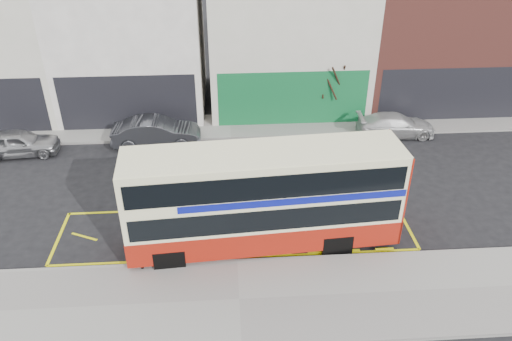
{
  "coord_description": "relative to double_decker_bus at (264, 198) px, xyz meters",
  "views": [
    {
      "loc": [
        -0.24,
        -14.38,
        12.45
      ],
      "look_at": [
        0.85,
        2.0,
        2.55
      ],
      "focal_mm": 35.0,
      "sensor_mm": 36.0,
      "label": 1
    }
  ],
  "objects": [
    {
      "name": "street_tree_right",
      "position": [
        4.6,
        10.68,
        0.93
      ],
      "size": [
        2.08,
        2.08,
        4.49
      ],
      "color": "#322016",
      "rests_on": "ground"
    },
    {
      "name": "bus_stop_post",
      "position": [
        -4.44,
        -1.31,
        -0.31
      ],
      "size": [
        0.68,
        0.12,
        2.73
      ],
      "rotation": [
        0.0,
        0.0,
        -0.01
      ],
      "color": "black",
      "rests_on": "pavement"
    },
    {
      "name": "terrace_left",
      "position": [
        -6.58,
        14.22,
        3.2
      ],
      "size": [
        8.0,
        8.01,
        11.8
      ],
      "color": "white",
      "rests_on": "ground"
    },
    {
      "name": "car_grey",
      "position": [
        -4.96,
        8.41,
        -1.37
      ],
      "size": [
        4.57,
        1.64,
        1.5
      ],
      "primitive_type": "imported",
      "rotation": [
        0.0,
        0.0,
        1.58
      ],
      "color": "#43454B",
      "rests_on": "ground"
    },
    {
      "name": "ground",
      "position": [
        -1.08,
        -0.77,
        -2.12
      ],
      "size": [
        120.0,
        120.0,
        0.0
      ],
      "primitive_type": "plane",
      "color": "black",
      "rests_on": "ground"
    },
    {
      "name": "pavement",
      "position": [
        -1.08,
        -3.07,
        -2.04
      ],
      "size": [
        40.0,
        4.0,
        0.15
      ],
      "primitive_type": "cube",
      "color": "gray",
      "rests_on": "ground"
    },
    {
      "name": "car_white",
      "position": [
        7.88,
        8.72,
        -1.51
      ],
      "size": [
        4.26,
        1.86,
        1.22
      ],
      "primitive_type": "imported",
      "rotation": [
        0.0,
        0.0,
        1.53
      ],
      "color": "silver",
      "rests_on": "ground"
    },
    {
      "name": "road_markings",
      "position": [
        -1.08,
        0.83,
        -2.11
      ],
      "size": [
        14.0,
        3.4,
        0.01
      ],
      "primitive_type": null,
      "color": "yellow",
      "rests_on": "ground"
    },
    {
      "name": "terrace_green_shop",
      "position": [
        2.42,
        14.22,
        2.95
      ],
      "size": [
        9.0,
        8.01,
        11.3
      ],
      "color": "silver",
      "rests_on": "ground"
    },
    {
      "name": "far_pavement",
      "position": [
        -1.08,
        10.23,
        -2.04
      ],
      "size": [
        50.0,
        3.0,
        0.15
      ],
      "primitive_type": "cube",
      "color": "gray",
      "rests_on": "ground"
    },
    {
      "name": "car_silver",
      "position": [
        -11.8,
        7.84,
        -1.45
      ],
      "size": [
        4.05,
        1.91,
        1.34
      ],
      "primitive_type": "imported",
      "rotation": [
        0.0,
        0.0,
        1.66
      ],
      "color": "#9FA0A4",
      "rests_on": "ground"
    },
    {
      "name": "double_decker_bus",
      "position": [
        0.0,
        0.0,
        0.0
      ],
      "size": [
        10.23,
        3.02,
        4.03
      ],
      "rotation": [
        0.0,
        0.0,
        0.07
      ],
      "color": "#FFFAC2",
      "rests_on": "ground"
    },
    {
      "name": "terrace_right",
      "position": [
        11.42,
        14.22,
        2.45
      ],
      "size": [
        9.0,
        8.01,
        10.3
      ],
      "color": "brown",
      "rests_on": "ground"
    },
    {
      "name": "kerb",
      "position": [
        -1.08,
        -1.14,
        -2.04
      ],
      "size": [
        40.0,
        0.15,
        0.15
      ],
      "primitive_type": "cube",
      "color": "gray",
      "rests_on": "ground"
    }
  ]
}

